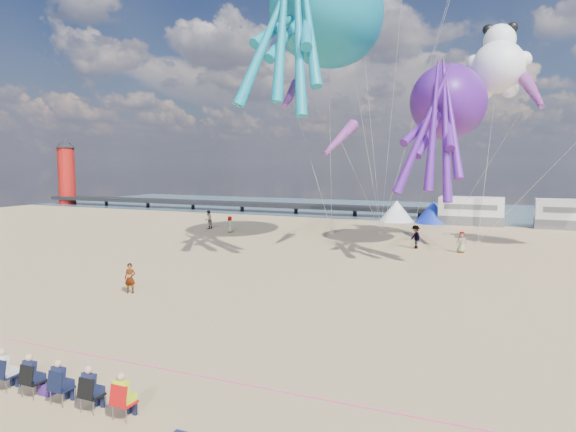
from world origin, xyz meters
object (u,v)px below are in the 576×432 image
object	(u,v)px
beachgoer_0	(230,224)
kite_octopus_purple	(448,102)
beachgoer_2	(416,237)
sandbag_e	(381,232)
beachgoer_6	(462,242)
sandbag_b	(410,239)
tent_white	(396,211)
motorhome_1	(571,214)
lighthouse	(67,176)
sandbag_a	(332,232)
windsock_left	(291,94)
beachgoer_1	(208,220)
tent_blue	(433,212)
sandbag_c	(478,243)
kite_octopus_teal	(328,12)
kite_panda	(498,67)
windsock_right	(340,139)
standing_person	(130,278)
spectator_row	(62,381)
windsock_mid	(533,92)
motorhome_0	(471,211)
cooler_purple	(47,389)

from	to	relation	value
beachgoer_0	kite_octopus_purple	world-z (taller)	kite_octopus_purple
beachgoer_2	sandbag_e	bearing A→B (deg)	172.99
beachgoer_6	sandbag_b	distance (m)	6.68
tent_white	beachgoer_2	size ratio (longest dim) A/B	2.18
motorhome_1	beachgoer_2	xyz separation A→B (m)	(-12.46, -17.85, -0.58)
lighthouse	beachgoer_0	size ratio (longest dim) A/B	5.72
sandbag_a	sandbag_b	bearing A→B (deg)	-10.47
tent_white	windsock_left	world-z (taller)	windsock_left
lighthouse	beachgoer_1	xyz separation A→B (m)	(37.81, -18.01, -3.57)
tent_blue	beachgoer_1	bearing A→B (deg)	-145.24
lighthouse	tent_blue	world-z (taller)	lighthouse
tent_white	beachgoer_1	bearing A→B (deg)	-139.12
sandbag_e	kite_octopus_purple	bearing A→B (deg)	-50.10
sandbag_c	kite_octopus_teal	bearing A→B (deg)	-144.05
kite_panda	windsock_right	distance (m)	13.64
standing_person	kite_octopus_teal	size ratio (longest dim) A/B	0.11
tent_white	tent_blue	distance (m)	4.00
motorhome_1	kite_octopus_purple	world-z (taller)	kite_octopus_purple
tent_blue	spectator_row	bearing A→B (deg)	-94.46
tent_blue	kite_octopus_teal	size ratio (longest dim) A/B	0.28
lighthouse	motorhome_1	distance (m)	71.67
kite_panda	beachgoer_0	bearing A→B (deg)	166.64
beachgoer_0	beachgoer_1	size ratio (longest dim) A/B	0.85
spectator_row	kite_panda	world-z (taller)	kite_panda
sandbag_e	kite_panda	bearing A→B (deg)	-24.18
sandbag_b	windsock_mid	world-z (taller)	windsock_mid
motorhome_1	windsock_mid	xyz separation A→B (m)	(-4.65, -17.98, 10.09)
tent_blue	tent_white	bearing A→B (deg)	180.00
tent_white	standing_person	size ratio (longest dim) A/B	2.55
kite_octopus_purple	windsock_left	distance (m)	12.71
tent_white	motorhome_1	bearing A→B (deg)	0.00
tent_blue	spectator_row	size ratio (longest dim) A/B	0.66
tent_white	windsock_left	bearing A→B (deg)	-106.79
motorhome_0	windsock_right	xyz separation A→B (m)	(-8.19, -21.15, 6.97)
beachgoer_6	sandbag_c	distance (m)	4.87
lighthouse	windsock_left	bearing A→B (deg)	-24.37
lighthouse	kite_panda	world-z (taller)	kite_panda
beachgoer_6	kite_octopus_purple	bearing A→B (deg)	162.95
kite_panda	beachgoer_1	bearing A→B (deg)	163.18
kite_octopus_teal	sandbag_c	bearing A→B (deg)	32.06
spectator_row	tent_white	bearing A→B (deg)	90.30
sandbag_a	windsock_right	distance (m)	12.68
beachgoer_2	sandbag_a	bearing A→B (deg)	-160.01
sandbag_b	sandbag_c	world-z (taller)	same
beachgoer_0	tent_white	bearing A→B (deg)	137.22
lighthouse	tent_blue	distance (m)	58.23
windsock_right	cooler_purple	bearing A→B (deg)	-79.97
beachgoer_6	windsock_right	size ratio (longest dim) A/B	0.32
motorhome_0	sandbag_c	size ratio (longest dim) A/B	13.20
spectator_row	standing_person	distance (m)	12.25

